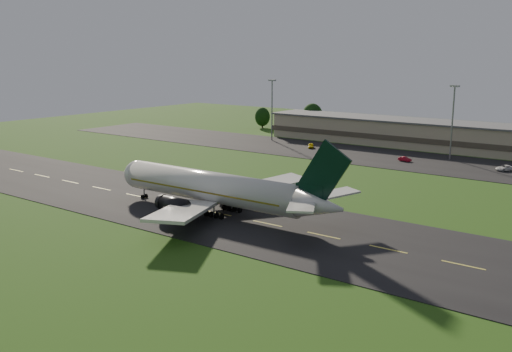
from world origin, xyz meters
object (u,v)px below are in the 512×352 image
Objects in this scene: service_vehicle_a at (311,146)px; light_mast_west at (272,103)px; service_vehicle_b at (405,159)px; service_vehicle_c at (505,168)px; terminal at (473,139)px; airliner at (214,188)px; light_mast_centre at (453,113)px.

light_mast_west is at bearing 131.10° from service_vehicle_a.
service_vehicle_b is 25.25m from service_vehicle_c.
service_vehicle_a is 32.46m from service_vehicle_b.
terminal is at bearing 14.76° from light_mast_west.
light_mast_west is (-43.01, 79.99, 8.08)m from airliner.
terminal is at bearing 78.57° from airliner.
light_mast_west reaches higher than airliner.
light_mast_west is 5.61× the size of service_vehicle_b.
service_vehicle_c is (57.29, -1.69, -0.01)m from service_vehicle_a.
service_vehicle_b is (-10.19, -26.56, -3.29)m from terminal.
light_mast_centre is at bearing -94.95° from terminal.
light_mast_centre is at bearing -170.69° from service_vehicle_c.
light_mast_west is 1.00× the size of light_mast_centre.
terminal is 28.64m from service_vehicle_b.
service_vehicle_c is (76.32, -7.78, -11.94)m from light_mast_west.
terminal is 18.45m from light_mast_centre.
airliner is 77.79m from service_vehicle_a.
light_mast_west is at bearing -151.04° from service_vehicle_c.
light_mast_centre is 4.05× the size of service_vehicle_c.
service_vehicle_b is (8.20, 69.61, -3.96)m from airliner.
light_mast_west reaches higher than service_vehicle_c.
light_mast_west is 23.28m from service_vehicle_a.
airliner is 0.35× the size of terminal.
airliner is 2.52× the size of light_mast_west.
service_vehicle_b is at bearing 82.68° from airliner.
airliner is at bearing -101.99° from light_mast_centre.
light_mast_west is 77.64m from service_vehicle_c.
service_vehicle_a is (19.04, -6.09, -11.93)m from light_mast_west.
light_mast_west is at bearing 117.66° from airliner.
service_vehicle_b is at bearing -38.75° from service_vehicle_a.
light_mast_centre is at bearing -22.70° from service_vehicle_a.
terminal is at bearing 85.05° from light_mast_centre.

